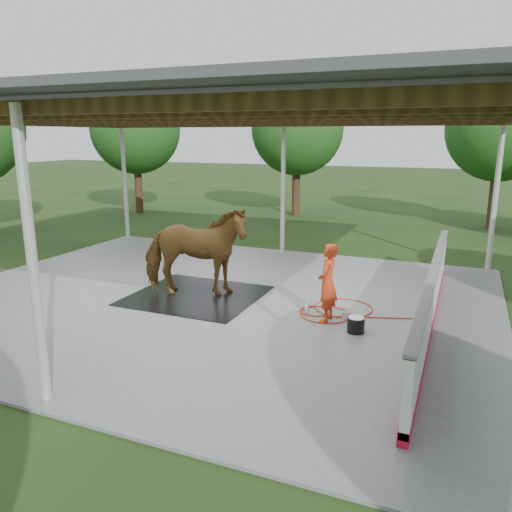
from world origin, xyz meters
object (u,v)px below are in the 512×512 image
at_px(dasher_board, 432,300).
at_px(handler, 328,283).
at_px(horse, 195,252).
at_px(wash_bucket, 356,324).

xyz_separation_m(dasher_board, handler, (-1.86, -0.39, 0.21)).
distance_m(horse, wash_bucket, 3.87).
relative_size(dasher_board, horse, 3.41).
height_order(handler, wash_bucket, handler).
height_order(horse, wash_bucket, horse).
bearing_deg(horse, dasher_board, -108.87).
xyz_separation_m(horse, handler, (3.06, -0.36, -0.26)).
bearing_deg(dasher_board, handler, -168.15).
bearing_deg(horse, wash_bucket, -120.30).
bearing_deg(wash_bucket, handler, 150.36).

